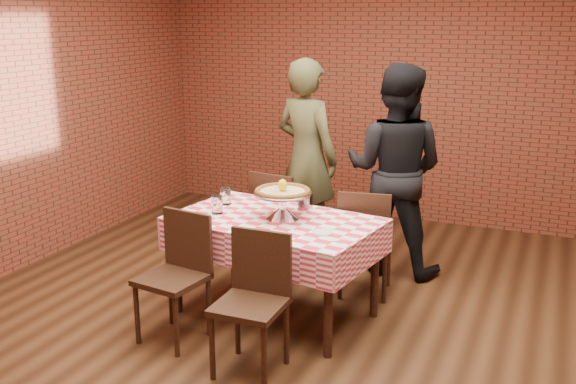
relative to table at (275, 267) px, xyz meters
The scene contains 19 objects.
ground 0.54m from the table, 40.45° to the right, with size 6.00×6.00×0.00m, color black.
back_wall 2.97m from the table, 83.98° to the left, with size 5.50×5.50×0.00m, color brown.
table is the anchor object (origin of this frame).
tablecloth 0.26m from the table, ahead, with size 1.49×0.91×0.25m, color #DF2F41, non-canonical shape.
pizza_stand 0.48m from the table, 26.83° to the left, with size 0.43×0.43×0.19m, color silver, non-canonical shape.
pizza 0.59m from the table, 26.83° to the left, with size 0.40×0.40×0.03m, color beige.
lemon 0.64m from the table, 26.83° to the left, with size 0.07×0.07×0.09m, color yellow.
water_glass_left 0.64m from the table, behind, with size 0.08×0.08×0.13m, color white.
water_glass_right 0.70m from the table, 159.71° to the left, with size 0.08×0.08×0.13m, color white.
side_plate 0.61m from the table, 22.24° to the right, with size 0.15×0.15×0.01m, color white.
sweetener_packet_a 0.75m from the table, 26.54° to the right, with size 0.05×0.04×0.01m, color white.
sweetener_packet_b 0.75m from the table, 19.23° to the right, with size 0.05×0.04×0.01m, color white.
condiment_caddy 0.54m from the table, 63.25° to the left, with size 0.09×0.07×0.13m, color silver.
chair_near_left 0.81m from the table, 126.88° to the right, with size 0.41×0.41×0.89m, color #372215, non-canonical shape.
chair_near_right 0.85m from the table, 76.75° to the right, with size 0.41×0.41×0.89m, color #372215, non-canonical shape.
chair_far_left 0.91m from the table, 109.63° to the left, with size 0.43×0.43×0.91m, color #372215, non-canonical shape.
chair_far_right 0.83m from the table, 51.96° to the left, with size 0.41×0.41×0.89m, color #372215, non-canonical shape.
diner_olive 1.49m from the table, 101.82° to the left, with size 0.67×0.44×1.83m, color #474829.
diner_black 1.45m from the table, 64.52° to the left, with size 0.88×0.69×1.81m, color black.
Camera 1 is at (1.58, -3.92, 2.20)m, focal length 40.97 mm.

